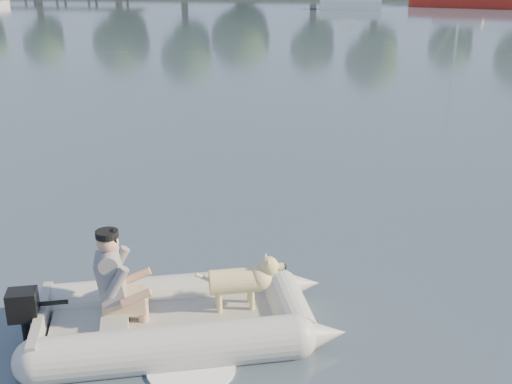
% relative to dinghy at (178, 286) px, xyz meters
% --- Properties ---
extents(water, '(160.00, 160.00, 0.00)m').
position_rel_dinghy_xyz_m(water, '(0.68, 0.35, -0.56)').
color(water, '#4E5E6A').
rests_on(water, ground).
extents(dinghy, '(5.43, 4.73, 1.31)m').
position_rel_dinghy_xyz_m(dinghy, '(0.00, 0.00, 0.00)').
color(dinghy, '#ADADA7').
rests_on(dinghy, water).
extents(man, '(0.83, 0.76, 1.02)m').
position_rel_dinghy_xyz_m(man, '(-0.64, -0.15, 0.18)').
color(man, slate).
rests_on(man, dinghy).
extents(dog, '(0.93, 0.56, 0.59)m').
position_rel_dinghy_xyz_m(dog, '(0.57, 0.23, -0.07)').
color(dog, '#D0BD78').
rests_on(dog, dinghy).
extents(outboard_motor, '(0.46, 0.38, 0.74)m').
position_rel_dinghy_xyz_m(outboard_motor, '(-1.50, -0.47, -0.26)').
color(outboard_motor, black).
rests_on(outboard_motor, dinghy).
extents(sailboat, '(8.77, 4.75, 11.55)m').
position_rel_dinghy_xyz_m(sailboat, '(10.67, 46.91, -0.05)').
color(sailboat, '#A41D12').
rests_on(sailboat, water).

